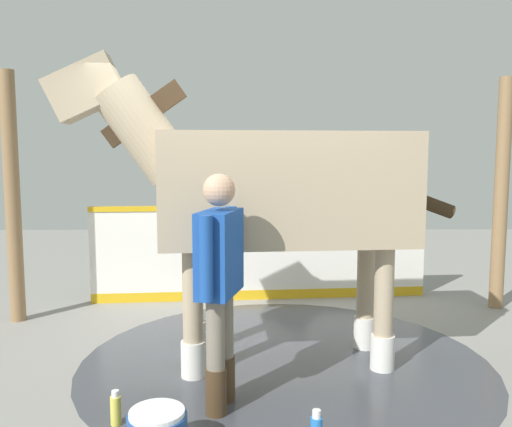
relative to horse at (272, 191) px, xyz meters
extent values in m
cube|color=gray|center=(-0.20, 0.24, -1.50)|extent=(16.00, 16.00, 0.02)
cylinder|color=#42444C|center=(0.12, 0.01, -1.49)|extent=(3.55, 3.55, 0.00)
cube|color=white|center=(-0.05, 2.02, -0.93)|extent=(4.16, 0.41, 1.12)
cube|color=gold|center=(-0.05, 2.02, -0.34)|extent=(4.16, 0.43, 0.06)
cube|color=gold|center=(-0.05, 2.02, -1.43)|extent=(4.16, 0.41, 0.12)
cylinder|color=olive|center=(-2.72, 1.18, -0.15)|extent=(0.16, 0.16, 2.68)
cylinder|color=olive|center=(2.72, 1.63, -0.15)|extent=(0.16, 0.16, 2.68)
cube|color=tan|center=(0.12, 0.01, 0.03)|extent=(2.14, 1.09, 0.92)
cylinder|color=tan|center=(-0.65, -0.31, -0.96)|extent=(0.16, 0.16, 1.06)
cylinder|color=silver|center=(-0.65, -0.31, -1.34)|extent=(0.20, 0.20, 0.30)
cylinder|color=tan|center=(-0.69, 0.20, -0.96)|extent=(0.16, 0.16, 1.06)
cylinder|color=silver|center=(-0.69, 0.20, -1.34)|extent=(0.20, 0.20, 0.30)
cylinder|color=tan|center=(0.92, -0.18, -0.96)|extent=(0.16, 0.16, 1.06)
cylinder|color=silver|center=(0.92, -0.18, -1.34)|extent=(0.20, 0.20, 0.30)
cylinder|color=tan|center=(0.88, 0.33, -0.96)|extent=(0.16, 0.16, 1.06)
cylinder|color=silver|center=(0.88, 0.33, -1.34)|extent=(0.20, 0.20, 0.30)
cylinder|color=tan|center=(-1.04, -0.09, 0.50)|extent=(0.84, 0.48, 0.90)
cube|color=#382819|center=(-1.04, -0.09, 0.64)|extent=(0.70, 0.12, 0.56)
cube|color=tan|center=(-1.50, -0.13, 0.83)|extent=(0.67, 0.33, 0.56)
cylinder|color=#382819|center=(1.25, 0.10, -0.07)|extent=(0.71, 0.18, 0.35)
cylinder|color=#47331E|center=(-0.37, -0.73, -1.32)|extent=(0.15, 0.15, 0.33)
cylinder|color=slate|center=(-0.37, -0.73, -0.91)|extent=(0.13, 0.13, 0.50)
cylinder|color=#47331E|center=(-0.42, -0.94, -1.32)|extent=(0.15, 0.15, 0.33)
cylinder|color=slate|center=(-0.42, -0.94, -0.91)|extent=(0.13, 0.13, 0.50)
cube|color=#19479E|center=(-0.39, -0.83, -0.37)|extent=(0.33, 0.52, 0.59)
cylinder|color=#19479E|center=(-0.33, -0.55, -0.35)|extent=(0.09, 0.09, 0.56)
cylinder|color=#19479E|center=(-0.46, -1.12, -0.35)|extent=(0.09, 0.09, 0.56)
sphere|color=tan|center=(-0.39, -0.83, 0.07)|extent=(0.22, 0.22, 0.22)
cylinder|color=white|center=(-0.73, -1.46, -1.21)|extent=(0.33, 0.33, 0.03)
cylinder|color=#D8CC4C|center=(-1.08, -1.07, -1.39)|extent=(0.07, 0.07, 0.19)
cylinder|color=white|center=(-1.08, -1.07, -1.27)|extent=(0.05, 0.05, 0.04)
cylinder|color=white|center=(0.22, -1.41, -1.24)|extent=(0.05, 0.05, 0.05)
camera|label=1|loc=(-0.17, -4.41, 0.30)|focal=36.85mm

